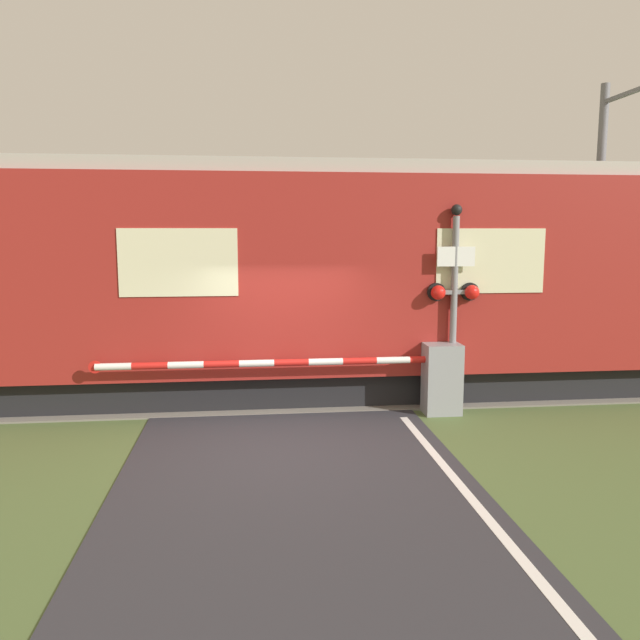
% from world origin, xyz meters
% --- Properties ---
extents(ground_plane, '(80.00, 80.00, 0.00)m').
position_xyz_m(ground_plane, '(0.00, 0.00, 0.00)').
color(ground_plane, '#4C6033').
extents(track_bed, '(36.00, 3.20, 0.13)m').
position_xyz_m(track_bed, '(0.00, 3.02, 0.02)').
color(track_bed, slate).
rests_on(track_bed, ground_plane).
extents(train, '(18.62, 3.15, 4.20)m').
position_xyz_m(train, '(3.48, 3.02, 2.15)').
color(train, black).
rests_on(train, ground_plane).
extents(crossing_barrier, '(5.97, 0.44, 1.18)m').
position_xyz_m(crossing_barrier, '(2.13, 1.23, 0.65)').
color(crossing_barrier, gray).
rests_on(crossing_barrier, ground_plane).
extents(signal_post, '(0.87, 0.26, 3.46)m').
position_xyz_m(signal_post, '(2.83, 1.34, 1.97)').
color(signal_post, gray).
rests_on(signal_post, ground_plane).
extents(catenary_pole, '(0.20, 1.90, 6.32)m').
position_xyz_m(catenary_pole, '(7.50, 5.15, 3.31)').
color(catenary_pole, slate).
rests_on(catenary_pole, ground_plane).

